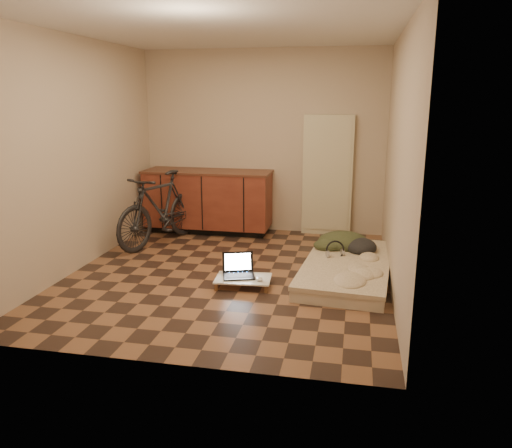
% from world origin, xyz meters
% --- Properties ---
extents(room_shell, '(3.50, 4.00, 2.60)m').
position_xyz_m(room_shell, '(0.00, 0.00, 1.30)').
color(room_shell, brown).
rests_on(room_shell, ground).
extents(cabinets, '(1.84, 0.62, 0.91)m').
position_xyz_m(cabinets, '(-0.75, 1.70, 0.47)').
color(cabinets, black).
rests_on(cabinets, ground).
extents(appliance_panel, '(0.70, 0.10, 1.70)m').
position_xyz_m(appliance_panel, '(0.95, 1.94, 0.85)').
color(appliance_panel, beige).
rests_on(appliance_panel, ground).
extents(bicycle, '(1.01, 1.72, 1.07)m').
position_xyz_m(bicycle, '(-1.20, 0.98, 0.54)').
color(bicycle, black).
rests_on(bicycle, ground).
extents(futon, '(1.08, 1.98, 0.16)m').
position_xyz_m(futon, '(1.30, 0.22, 0.08)').
color(futon, beige).
rests_on(futon, ground).
extents(clothing_pile, '(0.70, 0.60, 0.26)m').
position_xyz_m(clothing_pile, '(1.28, 0.76, 0.29)').
color(clothing_pile, '#303720').
rests_on(clothing_pile, futon).
extents(headphones, '(0.31, 0.30, 0.16)m').
position_xyz_m(headphones, '(1.15, 0.37, 0.24)').
color(headphones, black).
rests_on(headphones, futon).
extents(lap_desk, '(0.60, 0.42, 0.10)m').
position_xyz_m(lap_desk, '(0.24, -0.35, 0.08)').
color(lap_desk, brown).
rests_on(lap_desk, ground).
extents(laptop, '(0.40, 0.38, 0.23)m').
position_xyz_m(laptop, '(0.17, -0.29, 0.14)').
color(laptop, black).
rests_on(laptop, lap_desk).
extents(mouse, '(0.10, 0.12, 0.04)m').
position_xyz_m(mouse, '(0.42, -0.40, 0.11)').
color(mouse, silver).
rests_on(mouse, lap_desk).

